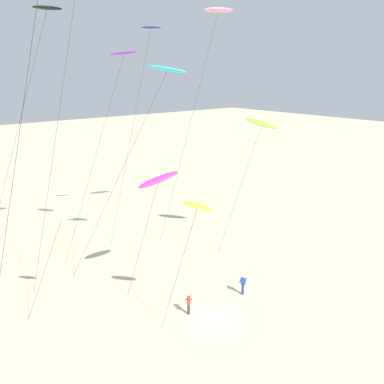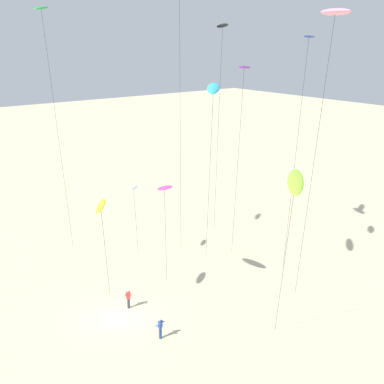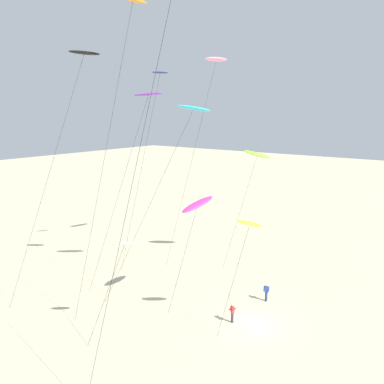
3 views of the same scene
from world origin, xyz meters
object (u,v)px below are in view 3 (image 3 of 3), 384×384
kite_white (124,245)px  kite_yellow (249,225)px  kite_navy (158,81)px  kite_lime (257,155)px  kite_cyan (193,109)px  kite_flyer_middle (232,313)px  kite_pink (216,61)px  kite_flyer_nearest (266,292)px  kite_magenta (197,205)px  kite_orange (132,4)px  kite_green (170,1)px  kite_purple (148,96)px  kite_black (83,56)px

kite_white → kite_yellow: bearing=-46.6°
kite_navy → kite_lime: bearing=-51.0°
kite_cyan → kite_flyer_middle: 18.15m
kite_pink → kite_yellow: 21.48m
kite_flyer_nearest → kite_cyan: bearing=109.1°
kite_white → kite_cyan: 14.20m
kite_navy → kite_flyer_nearest: size_ratio=12.93×
kite_cyan → kite_flyer_middle: size_ratio=10.91×
kite_lime → kite_white: size_ratio=1.68×
kite_lime → kite_navy: size_ratio=0.63×
kite_magenta → kite_lime: 13.14m
kite_orange → kite_green: bearing=-124.9°
kite_magenta → kite_flyer_middle: kite_magenta is taller
kite_magenta → kite_cyan: bearing=42.6°
kite_flyer_middle → kite_green: bearing=-170.9°
kite_white → kite_flyer_nearest: kite_white is taller
kite_purple → kite_orange: bearing=-147.8°
kite_yellow → kite_flyer_nearest: 10.13m
kite_navy → kite_flyer_middle: kite_navy is taller
kite_magenta → kite_black: kite_black is taller
kite_lime → kite_yellow: (-13.42, -6.62, -3.79)m
kite_purple → kite_navy: 5.36m
kite_magenta → kite_navy: (5.97, 9.51, 10.97)m
kite_lime → kite_orange: 20.60m
kite_magenta → kite_black: (-3.86, 9.29, 12.48)m
kite_yellow → kite_flyer_middle: size_ratio=5.69×
kite_orange → kite_black: bearing=97.3°
kite_green → kite_white: (2.39, 6.68, -15.40)m
kite_magenta → kite_white: kite_magenta is taller
kite_purple → kite_white: bearing=-147.7°
kite_yellow → kite_magenta: bearing=82.5°
kite_purple → kite_green: 17.14m
kite_black → kite_flyer_middle: kite_black is taller
kite_flyer_nearest → kite_green: bearing=-175.9°
kite_green → kite_flyer_middle: kite_green is taller
kite_magenta → kite_black: size_ratio=0.46×
kite_pink → kite_flyer_nearest: kite_pink is taller
kite_pink → kite_cyan: kite_pink is taller
kite_purple → kite_cyan: (1.30, -4.35, -1.21)m
kite_pink → kite_cyan: size_ratio=1.28×
kite_navy → kite_green: bearing=-136.6°
kite_purple → kite_navy: bearing=29.8°
kite_pink → kite_orange: kite_orange is taller
kite_orange → kite_flyer_nearest: bearing=-44.1°
kite_cyan → kite_lime: bearing=-8.5°
kite_pink → kite_navy: kite_pink is taller
kite_flyer_middle → kite_purple: bearing=81.3°
kite_magenta → kite_yellow: 5.53m
kite_pink → kite_flyer_middle: kite_pink is taller
kite_yellow → kite_black: (-3.15, 14.73, 13.13)m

